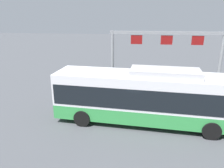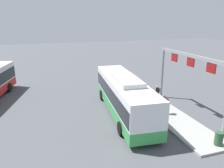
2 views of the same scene
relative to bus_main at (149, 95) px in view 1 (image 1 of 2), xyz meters
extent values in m
plane|color=#4C4F54|center=(0.01, 0.00, -1.81)|extent=(120.00, 120.00, 0.00)
cube|color=#9E9E99|center=(-2.35, -3.49, -1.73)|extent=(10.00, 2.80, 0.16)
cube|color=green|center=(0.01, 0.00, -1.04)|extent=(11.44, 3.46, 0.85)
cube|color=white|center=(0.01, 0.00, 0.34)|extent=(11.44, 3.46, 1.90)
cube|color=black|center=(0.01, 0.00, 0.14)|extent=(11.22, 3.48, 1.20)
cube|color=black|center=(5.64, -0.49, 0.24)|extent=(0.22, 2.12, 1.50)
cube|color=#B7B7BC|center=(-0.84, 0.07, 1.47)|extent=(4.08, 2.08, 0.36)
cube|color=orange|center=(5.57, -0.48, 1.09)|extent=(0.27, 1.75, 0.28)
cylinder|color=black|center=(3.93, 0.87, -1.31)|extent=(1.02, 0.38, 1.00)
cylinder|color=black|center=(3.73, -1.52, -1.31)|extent=(1.02, 0.38, 1.00)
cylinder|color=black|center=(-3.31, 1.49, -1.31)|extent=(1.02, 0.38, 1.00)
cylinder|color=black|center=(-3.52, -0.90, -1.31)|extent=(1.02, 0.38, 1.00)
cylinder|color=#334C8C|center=(2.36, -3.21, -1.23)|extent=(0.36, 0.36, 0.85)
cylinder|color=#334C8C|center=(2.36, -3.21, -0.50)|extent=(0.44, 0.44, 0.60)
sphere|color=brown|center=(2.36, -3.21, -0.09)|extent=(0.22, 0.22, 0.22)
cube|color=#BF7F1E|center=(2.27, -3.45, -0.47)|extent=(0.33, 0.27, 0.40)
cylinder|color=slate|center=(3.55, -3.58, -1.39)|extent=(0.31, 0.31, 0.85)
cylinder|color=#334C8C|center=(3.55, -3.58, -0.66)|extent=(0.38, 0.38, 0.60)
sphere|color=brown|center=(3.55, -3.58, -0.25)|extent=(0.22, 0.22, 0.22)
cube|color=maroon|center=(3.58, -3.84, -0.63)|extent=(0.30, 0.21, 0.40)
cylinder|color=slate|center=(1.23, -3.90, -1.23)|extent=(0.38, 0.38, 0.85)
cylinder|color=black|center=(1.23, -3.90, -0.50)|extent=(0.46, 0.46, 0.60)
sphere|color=tan|center=(1.23, -3.90, -0.09)|extent=(0.22, 0.22, 0.22)
cube|color=#4C8447|center=(1.34, -4.14, -0.47)|extent=(0.33, 0.29, 0.40)
cylinder|color=#476B4C|center=(-1.35, -3.09, -1.23)|extent=(0.31, 0.31, 0.85)
cylinder|color=#334C8C|center=(-1.35, -3.09, -0.50)|extent=(0.38, 0.38, 0.60)
sphere|color=brown|center=(-1.35, -3.09, -0.09)|extent=(0.22, 0.22, 0.22)
cube|color=maroon|center=(-1.32, -3.35, -0.47)|extent=(0.30, 0.21, 0.40)
cylinder|color=gray|center=(-5.73, -5.26, 0.79)|extent=(0.24, 0.24, 5.20)
cylinder|color=gray|center=(2.79, -5.26, 0.79)|extent=(0.24, 0.24, 5.20)
cube|color=gray|center=(-1.47, -5.26, 3.24)|extent=(8.92, 0.20, 0.24)
cube|color=maroon|center=(-3.81, -5.26, 2.69)|extent=(0.90, 0.08, 0.70)
cube|color=maroon|center=(-1.47, -5.26, 2.69)|extent=(0.90, 0.08, 0.70)
cube|color=maroon|center=(0.88, -5.26, 2.69)|extent=(0.90, 0.08, 0.70)
camera|label=1|loc=(0.80, 12.36, 4.68)|focal=34.93mm
camera|label=2|loc=(-16.42, 6.42, 6.17)|focal=35.31mm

